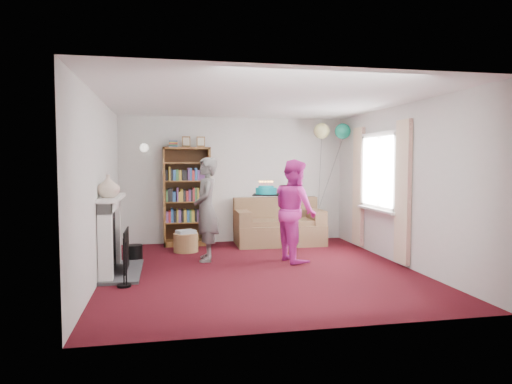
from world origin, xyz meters
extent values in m
plane|color=#37080B|center=(0.00, 0.00, 0.00)|extent=(5.00, 5.00, 0.00)
cube|color=silver|center=(0.00, 2.51, 1.25)|extent=(4.50, 0.02, 2.50)
cube|color=silver|center=(-2.26, 0.00, 1.25)|extent=(0.02, 5.00, 2.50)
cube|color=silver|center=(2.26, 0.00, 1.25)|extent=(0.02, 5.00, 2.50)
cube|color=white|center=(0.00, 0.00, 2.50)|extent=(4.50, 5.00, 0.01)
cube|color=#3F3F42|center=(-2.00, 0.20, 0.02)|extent=(0.55, 1.40, 0.04)
cube|color=white|center=(-2.15, -0.35, 0.53)|extent=(0.18, 0.14, 1.06)
cube|color=white|center=(-2.15, 0.75, 0.53)|extent=(0.18, 0.14, 1.06)
cube|color=white|center=(-2.15, 0.20, 1.00)|extent=(0.18, 1.24, 0.16)
cube|color=white|center=(-2.12, 0.20, 1.10)|extent=(0.28, 1.35, 0.05)
cube|color=black|center=(-2.17, 0.20, 0.48)|extent=(0.10, 0.80, 0.86)
cube|color=black|center=(-1.93, 0.20, 0.33)|extent=(0.02, 0.70, 0.60)
cylinder|color=black|center=(-1.90, -0.58, 0.32)|extent=(0.18, 0.18, 0.64)
cylinder|color=black|center=(-1.87, 1.00, 0.13)|extent=(0.26, 0.26, 0.26)
cube|color=white|center=(2.21, 0.60, 2.08)|extent=(0.08, 1.30, 0.08)
cube|color=white|center=(2.21, 0.60, 0.82)|extent=(0.08, 1.30, 0.08)
cube|color=white|center=(2.24, 0.60, 1.45)|extent=(0.01, 1.15, 1.20)
cube|color=white|center=(2.18, 0.60, 0.79)|extent=(0.14, 1.32, 0.04)
cube|color=beige|center=(2.20, -0.22, 1.15)|extent=(0.07, 0.38, 2.20)
cube|color=beige|center=(2.20, 1.42, 1.15)|extent=(0.07, 0.38, 2.20)
cylinder|color=gold|center=(-1.75, 2.45, 1.90)|extent=(0.04, 0.12, 0.04)
sphere|color=white|center=(-1.75, 2.36, 1.88)|extent=(0.16, 0.16, 0.16)
cube|color=#472B14|center=(-0.96, 2.46, 0.95)|extent=(0.90, 0.04, 1.89)
cube|color=brown|center=(-1.39, 2.27, 0.95)|extent=(0.04, 0.42, 1.89)
cube|color=brown|center=(-0.53, 2.27, 0.95)|extent=(0.04, 0.42, 1.89)
cube|color=brown|center=(-0.96, 2.27, 1.87)|extent=(0.90, 0.42, 0.04)
cube|color=brown|center=(-0.96, 2.27, 0.05)|extent=(0.90, 0.42, 0.10)
cube|color=brown|center=(-0.96, 2.27, 0.45)|extent=(0.82, 0.38, 0.03)
cube|color=brown|center=(-0.96, 2.27, 0.85)|extent=(0.82, 0.38, 0.02)
cube|color=brown|center=(-0.96, 2.27, 1.25)|extent=(0.82, 0.38, 0.02)
cube|color=brown|center=(-0.96, 2.27, 1.59)|extent=(0.82, 0.38, 0.02)
cube|color=maroon|center=(-1.21, 2.25, 1.95)|extent=(0.16, 0.22, 0.12)
cube|color=brown|center=(-0.96, 2.32, 2.00)|extent=(0.16, 0.02, 0.20)
cube|color=brown|center=(-0.68, 2.32, 2.00)|extent=(0.16, 0.02, 0.20)
cube|color=brown|center=(0.81, 2.00, 0.20)|extent=(1.70, 0.90, 0.40)
cube|color=brown|center=(0.81, 2.33, 0.55)|extent=(1.70, 0.24, 0.70)
cube|color=brown|center=(0.09, 2.00, 0.40)|extent=(0.24, 0.85, 0.55)
cube|color=brown|center=(1.54, 2.00, 0.40)|extent=(0.24, 0.85, 0.55)
cube|color=brown|center=(0.44, 1.92, 0.43)|extent=(0.72, 0.60, 0.12)
cube|color=brown|center=(1.19, 1.92, 0.43)|extent=(0.72, 0.60, 0.12)
cylinder|color=#9F774A|center=(-1.01, 1.60, 0.17)|extent=(0.44, 0.44, 0.33)
cube|color=beige|center=(-1.01, 1.60, 0.36)|extent=(0.31, 0.24, 0.06)
imported|color=black|center=(-0.71, 0.80, 0.84)|extent=(0.43, 0.63, 1.68)
imported|color=#CD2999|center=(0.69, 0.49, 0.83)|extent=(0.74, 0.89, 1.65)
cube|color=black|center=(0.19, 0.40, 1.10)|extent=(0.40, 0.40, 0.02)
cylinder|color=#0D909D|center=(0.19, 0.40, 1.16)|extent=(0.33, 0.33, 0.10)
cylinder|color=#0D909D|center=(0.19, 0.40, 1.22)|extent=(0.24, 0.24, 0.04)
cylinder|color=pink|center=(0.29, 0.40, 1.25)|extent=(0.01, 0.01, 0.09)
sphere|color=orange|center=(0.29, 0.40, 1.30)|extent=(0.02, 0.02, 0.02)
cylinder|color=pink|center=(0.28, 0.44, 1.25)|extent=(0.01, 0.01, 0.09)
sphere|color=orange|center=(0.28, 0.44, 1.30)|extent=(0.02, 0.02, 0.02)
cylinder|color=pink|center=(0.25, 0.48, 1.25)|extent=(0.01, 0.01, 0.09)
sphere|color=orange|center=(0.25, 0.48, 1.30)|extent=(0.02, 0.02, 0.02)
cylinder|color=pink|center=(0.21, 0.50, 1.25)|extent=(0.01, 0.01, 0.09)
sphere|color=orange|center=(0.21, 0.50, 1.30)|extent=(0.02, 0.02, 0.02)
cylinder|color=pink|center=(0.16, 0.49, 1.25)|extent=(0.01, 0.01, 0.09)
sphere|color=orange|center=(0.16, 0.49, 1.30)|extent=(0.02, 0.02, 0.02)
cylinder|color=pink|center=(0.12, 0.46, 1.25)|extent=(0.01, 0.01, 0.09)
sphere|color=orange|center=(0.12, 0.46, 1.30)|extent=(0.02, 0.02, 0.02)
cylinder|color=pink|center=(0.10, 0.42, 1.25)|extent=(0.01, 0.01, 0.09)
sphere|color=orange|center=(0.10, 0.42, 1.30)|extent=(0.02, 0.02, 0.02)
cylinder|color=pink|center=(0.10, 0.37, 1.25)|extent=(0.01, 0.01, 0.09)
sphere|color=orange|center=(0.10, 0.37, 1.30)|extent=(0.02, 0.02, 0.02)
cylinder|color=pink|center=(0.12, 0.33, 1.25)|extent=(0.01, 0.01, 0.09)
sphere|color=orange|center=(0.12, 0.33, 1.30)|extent=(0.02, 0.02, 0.02)
cylinder|color=pink|center=(0.16, 0.30, 1.25)|extent=(0.01, 0.01, 0.09)
sphere|color=orange|center=(0.16, 0.30, 1.30)|extent=(0.02, 0.02, 0.02)
cylinder|color=pink|center=(0.21, 0.30, 1.25)|extent=(0.01, 0.01, 0.09)
sphere|color=orange|center=(0.21, 0.30, 1.30)|extent=(0.02, 0.02, 0.02)
cylinder|color=pink|center=(0.25, 0.31, 1.25)|extent=(0.01, 0.01, 0.09)
sphere|color=orange|center=(0.25, 0.31, 1.30)|extent=(0.02, 0.02, 0.02)
cylinder|color=pink|center=(0.28, 0.35, 1.25)|extent=(0.01, 0.01, 0.09)
sphere|color=orange|center=(0.28, 0.35, 1.30)|extent=(0.02, 0.02, 0.02)
sphere|color=#3F3F3F|center=(1.54, 1.80, 0.67)|extent=(0.02, 0.02, 0.02)
sphere|color=#1BAB86|center=(2.12, 2.03, 2.22)|extent=(0.31, 0.31, 0.31)
sphere|color=#D4D481|center=(1.68, 2.03, 2.22)|extent=(0.31, 0.31, 0.31)
imported|color=beige|center=(-2.12, -0.15, 1.28)|extent=(0.32, 0.32, 0.31)
camera|label=1|loc=(-1.36, -6.59, 1.61)|focal=32.00mm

